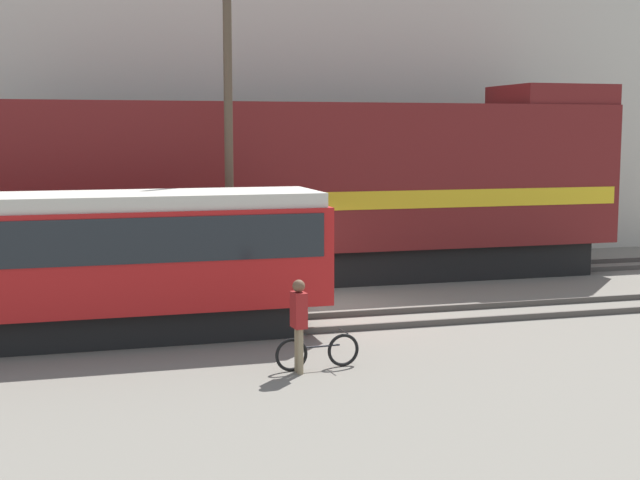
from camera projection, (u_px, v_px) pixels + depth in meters
The scene contains 9 objects.
ground_plane at pixel (322, 308), 21.86m from camera, with size 120.00×120.00×0.00m, color slate.
track_near at pixel (347, 321), 19.99m from camera, with size 60.00×1.51×0.14m.
track_far at pixel (286, 280), 25.46m from camera, with size 60.00×1.51×0.14m.
building_backdrop at pixel (237, 103), 31.57m from camera, with size 34.32×6.00×10.57m.
freight_locomotive at pixel (317, 189), 25.40m from camera, with size 18.07×3.04×5.68m.
streetcar at pixel (52, 259), 18.06m from camera, with size 11.24×2.54×3.05m.
bicycle at pixel (318, 352), 16.21m from camera, with size 1.62×0.44×0.68m.
person at pixel (299, 317), 15.85m from camera, with size 0.25×0.38×1.70m.
utility_pole_left at pixel (229, 154), 21.70m from camera, with size 0.21×0.21×7.51m.
Camera 1 is at (-5.99, -20.65, 4.32)m, focal length 50.00 mm.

